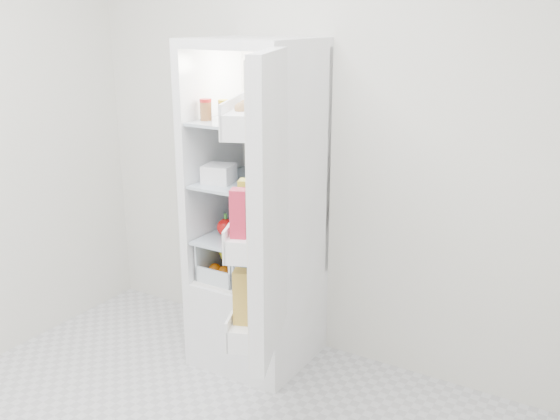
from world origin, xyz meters
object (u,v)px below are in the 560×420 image
Objects in this scene: mushroom_bowl at (243,225)px; fridge_door at (263,214)px; refrigerator at (261,246)px; red_cabbage at (267,219)px.

fridge_door reaches higher than mushroom_bowl.
refrigerator is at bearing 25.71° from mushroom_bowl.
mushroom_bowl is (-0.09, -0.04, 0.12)m from refrigerator.
refrigerator is 11.03× the size of red_cabbage.
mushroom_bowl is (-0.12, -0.06, -0.04)m from red_cabbage.
refrigerator is at bearing 12.01° from fridge_door.
red_cabbage is at bearing 27.61° from mushroom_bowl.
refrigerator reaches higher than red_cabbage.
refrigerator is 0.16m from mushroom_bowl.
refrigerator is 10.62× the size of mushroom_bowl.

